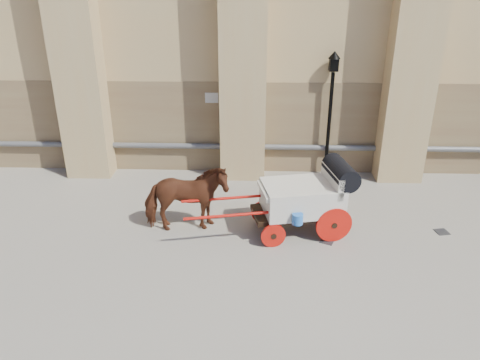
{
  "coord_description": "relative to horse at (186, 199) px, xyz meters",
  "views": [
    {
      "loc": [
        -0.59,
        -10.54,
        6.2
      ],
      "look_at": [
        -0.96,
        0.02,
        1.44
      ],
      "focal_mm": 35.0,
      "sensor_mm": 36.0,
      "label": 1
    }
  ],
  "objects": [
    {
      "name": "drain_grate_near",
      "position": [
        3.57,
        -0.44,
        -0.89
      ],
      "size": [
        0.42,
        0.42,
        0.01
      ],
      "primitive_type": "cube",
      "rotation": [
        0.0,
        0.0,
        -0.42
      ],
      "color": "black",
      "rests_on": "ground"
    },
    {
      "name": "carriage",
      "position": [
        3.07,
        0.09,
        0.11
      ],
      "size": [
        4.4,
        1.97,
        1.87
      ],
      "rotation": [
        0.0,
        0.0,
        0.2
      ],
      "color": "black",
      "rests_on": "ground"
    },
    {
      "name": "drain_grate_far",
      "position": [
        6.6,
        0.12,
        -0.89
      ],
      "size": [
        0.38,
        0.38,
        0.01
      ],
      "primitive_type": "cube",
      "rotation": [
        0.0,
        0.0,
        0.22
      ],
      "color": "black",
      "rests_on": "ground"
    },
    {
      "name": "street_lamp",
      "position": [
        4.06,
        3.74,
        1.24
      ],
      "size": [
        0.38,
        0.38,
        4.01
      ],
      "color": "black",
      "rests_on": "ground"
    },
    {
      "name": "horse",
      "position": [
        0.0,
        0.0,
        0.0
      ],
      "size": [
        2.25,
        1.29,
        1.8
      ],
      "primitive_type": "imported",
      "rotation": [
        0.0,
        0.0,
        1.73
      ],
      "color": "#602B14",
      "rests_on": "ground"
    },
    {
      "name": "ground",
      "position": [
        2.34,
        0.0,
        -0.9
      ],
      "size": [
        90.0,
        90.0,
        0.0
      ],
      "primitive_type": "plane",
      "color": "#6D675B",
      "rests_on": "ground"
    }
  ]
}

